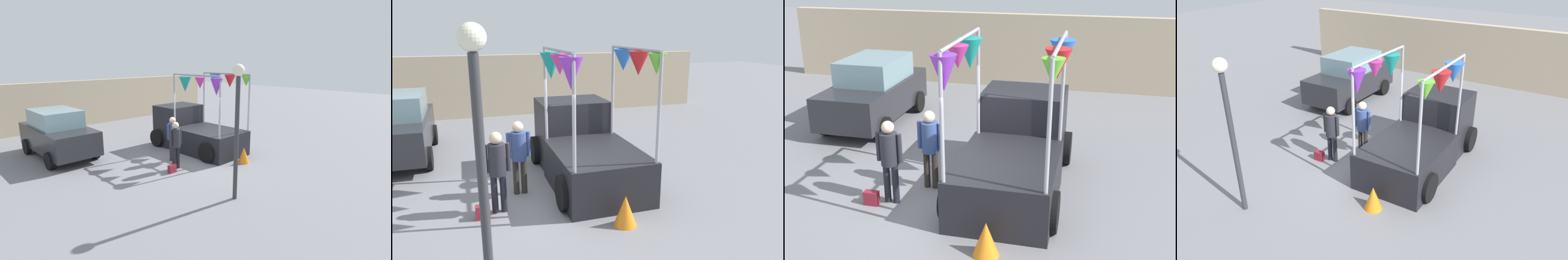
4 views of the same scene
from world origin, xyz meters
TOP-DOWN VIEW (x-y plane):
  - ground_plane at (0.00, 0.00)m, footprint 60.00×60.00m
  - vendor_truck at (1.00, 1.10)m, footprint 2.36×4.09m
  - parked_car at (-3.60, 4.05)m, footprint 1.88×4.00m
  - person_customer at (-1.22, -0.30)m, footprint 0.53×0.34m
  - person_vendor at (-0.68, 0.49)m, footprint 0.53×0.34m
  - handbag at (-1.57, -0.50)m, footprint 0.28×0.16m
  - street_lamp at (-1.62, -3.26)m, footprint 0.32×0.32m
  - brick_boundary_wall at (0.00, 9.00)m, footprint 18.00×0.36m
  - folded_kite_bundle_tangerine at (0.99, -1.62)m, footprint 0.62×0.62m

SIDE VIEW (x-z plane):
  - ground_plane at x=0.00m, z-range 0.00..0.00m
  - handbag at x=-1.57m, z-range 0.00..0.28m
  - folded_kite_bundle_tangerine at x=0.99m, z-range 0.00..0.60m
  - vendor_truck at x=1.00m, z-range -0.75..2.51m
  - parked_car at x=-3.60m, z-range 0.00..1.88m
  - person_vendor at x=-0.68m, z-range 0.18..1.87m
  - person_customer at x=-1.22m, z-range 0.18..1.88m
  - brick_boundary_wall at x=0.00m, z-range 0.00..2.60m
  - street_lamp at x=-1.62m, z-range 0.59..4.30m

